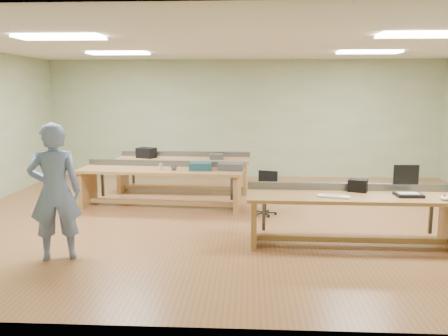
{
  "coord_description": "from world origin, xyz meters",
  "views": [
    {
      "loc": [
        0.17,
        -8.2,
        2.25
      ],
      "look_at": [
        -0.25,
        -0.6,
        0.99
      ],
      "focal_mm": 38.0,
      "sensor_mm": 36.0,
      "label": 1
    }
  ],
  "objects": [
    {
      "name": "task_chair",
      "position": [
        0.47,
        0.21,
        0.29
      ],
      "size": [
        0.53,
        0.53,
        0.78
      ],
      "rotation": [
        0.0,
        0.0,
        -0.31
      ],
      "color": "black",
      "rests_on": "floor"
    },
    {
      "name": "keyboard",
      "position": [
        1.36,
        -1.62,
        0.76
      ],
      "size": [
        0.47,
        0.27,
        0.03
      ],
      "primitive_type": "cube",
      "rotation": [
        0.0,
        0.0,
        -0.28
      ],
      "color": "beige",
      "rests_on": "workbench_front"
    },
    {
      "name": "parts_bin_grey",
      "position": [
        -0.18,
        0.6,
        0.81
      ],
      "size": [
        0.5,
        0.35,
        0.13
      ],
      "primitive_type": "cube",
      "rotation": [
        0.0,
        0.0,
        -0.11
      ],
      "color": "#39393C",
      "rests_on": "workbench_mid"
    },
    {
      "name": "workbench_mid",
      "position": [
        -1.52,
        0.66,
        0.56
      ],
      "size": [
        3.2,
        1.07,
        0.86
      ],
      "rotation": [
        0.0,
        0.0,
        -0.08
      ],
      "color": "#A97B47",
      "rests_on": "floor"
    },
    {
      "name": "person",
      "position": [
        -2.39,
        -2.22,
        0.92
      ],
      "size": [
        0.77,
        0.61,
        1.83
      ],
      "primitive_type": "imported",
      "rotation": [
        0.0,
        0.0,
        3.44
      ],
      "color": "#677FA9",
      "rests_on": "floor"
    },
    {
      "name": "wall_front",
      "position": [
        0.0,
        -4.0,
        1.5
      ],
      "size": [
        10.0,
        0.04,
        3.0
      ],
      "primitive_type": "cube",
      "color": "#A6B68A",
      "rests_on": "floor"
    },
    {
      "name": "mug",
      "position": [
        -1.25,
        0.5,
        0.79
      ],
      "size": [
        0.14,
        0.14,
        0.09
      ],
      "primitive_type": "imported",
      "rotation": [
        0.0,
        0.0,
        0.29
      ],
      "color": "#39393C",
      "rests_on": "workbench_mid"
    },
    {
      "name": "camera_bag",
      "position": [
        1.78,
        -1.22,
        0.84
      ],
      "size": [
        0.32,
        0.26,
        0.18
      ],
      "primitive_type": "cube",
      "rotation": [
        0.0,
        0.0,
        -0.37
      ],
      "color": "black",
      "rests_on": "workbench_front"
    },
    {
      "name": "trackball_mouse",
      "position": [
        2.85,
        -1.71,
        0.78
      ],
      "size": [
        0.16,
        0.18,
        0.06
      ],
      "primitive_type": "ellipsoid",
      "rotation": [
        0.0,
        0.0,
        0.33
      ],
      "color": "white",
      "rests_on": "workbench_front"
    },
    {
      "name": "laptop_base",
      "position": [
        2.44,
        -1.49,
        0.77
      ],
      "size": [
        0.37,
        0.31,
        0.04
      ],
      "primitive_type": "cube",
      "rotation": [
        0.0,
        0.0,
        0.03
      ],
      "color": "black",
      "rests_on": "workbench_front"
    },
    {
      "name": "workbench_back",
      "position": [
        -1.29,
        2.08,
        0.56
      ],
      "size": [
        2.94,
        0.83,
        0.86
      ],
      "rotation": [
        0.0,
        0.0,
        -0.02
      ],
      "color": "#A97B47",
      "rests_on": "floor"
    },
    {
      "name": "wall_back",
      "position": [
        0.0,
        4.0,
        1.5
      ],
      "size": [
        10.0,
        0.04,
        3.0
      ],
      "primitive_type": "cube",
      "color": "#A6B68A",
      "rests_on": "floor"
    },
    {
      "name": "tray_back",
      "position": [
        -0.55,
        1.96,
        0.81
      ],
      "size": [
        0.32,
        0.26,
        0.12
      ],
      "primitive_type": "cube",
      "rotation": [
        0.0,
        0.0,
        0.16
      ],
      "color": "#39393C",
      "rests_on": "workbench_back"
    },
    {
      "name": "workbench_front",
      "position": [
        1.64,
        -1.44,
        0.56
      ],
      "size": [
        3.02,
        0.84,
        0.86
      ],
      "rotation": [
        0.0,
        0.0,
        -0.01
      ],
      "color": "#A97B47",
      "rests_on": "floor"
    },
    {
      "name": "storage_box_back",
      "position": [
        -2.12,
        2.1,
        0.86
      ],
      "size": [
        0.47,
        0.41,
        0.22
      ],
      "primitive_type": "cube",
      "rotation": [
        0.0,
        0.0,
        -0.42
      ],
      "color": "black",
      "rests_on": "workbench_back"
    },
    {
      "name": "ceiling",
      "position": [
        0.0,
        0.0,
        3.0
      ],
      "size": [
        10.0,
        10.0,
        0.0
      ],
      "primitive_type": "plane",
      "color": "silver",
      "rests_on": "wall_back"
    },
    {
      "name": "laptop_screen",
      "position": [
        2.43,
        -1.34,
        1.04
      ],
      "size": [
        0.36,
        0.03,
        0.29
      ],
      "primitive_type": "cube",
      "rotation": [
        0.0,
        0.0,
        0.03
      ],
      "color": "black",
      "rests_on": "laptop_base"
    },
    {
      "name": "parts_bin_teal",
      "position": [
        -0.76,
        0.58,
        0.82
      ],
      "size": [
        0.4,
        0.3,
        0.14
      ],
      "primitive_type": "cube",
      "rotation": [
        0.0,
        0.0,
        0.01
      ],
      "color": "#163C49",
      "rests_on": "workbench_mid"
    },
    {
      "name": "fluor_panels",
      "position": [
        0.0,
        0.0,
        2.97
      ],
      "size": [
        6.2,
        3.5,
        0.03
      ],
      "color": "white",
      "rests_on": "ceiling"
    },
    {
      "name": "drinks_can",
      "position": [
        -1.49,
        0.5,
        0.82
      ],
      "size": [
        0.08,
        0.08,
        0.13
      ],
      "primitive_type": "cylinder",
      "rotation": [
        0.0,
        0.0,
        0.19
      ],
      "color": "silver",
      "rests_on": "workbench_mid"
    },
    {
      "name": "floor",
      "position": [
        0.0,
        0.0,
        0.0
      ],
      "size": [
        10.0,
        10.0,
        0.0
      ],
      "primitive_type": "plane",
      "color": "brown",
      "rests_on": "ground"
    }
  ]
}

